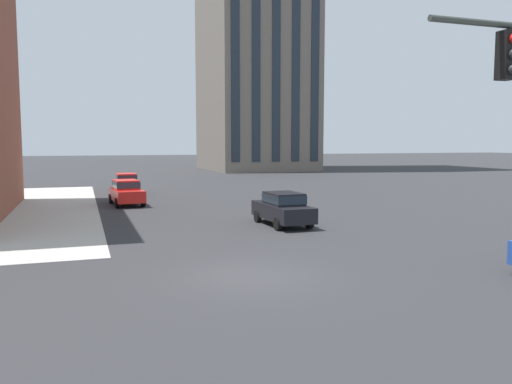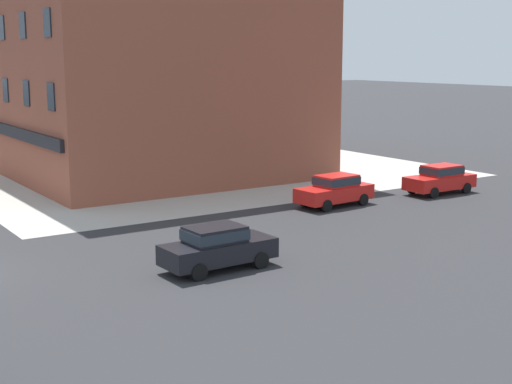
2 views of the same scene
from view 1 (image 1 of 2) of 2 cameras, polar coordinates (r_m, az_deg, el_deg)
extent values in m
plane|color=#2D2D30|center=(16.36, -0.70, -9.28)|extent=(320.00, 320.00, 0.00)
cube|color=black|center=(10.92, 26.01, 13.45)|extent=(0.28, 0.28, 0.90)
sphere|color=#282828|center=(10.77, 26.56, 12.04)|extent=(0.18, 0.18, 0.18)
cube|color=black|center=(26.01, 2.97, -2.18)|extent=(1.89, 4.45, 0.76)
cube|color=black|center=(25.79, 3.11, -0.72)|extent=(1.56, 2.15, 0.60)
cube|color=#232D38|center=(25.79, 3.11, -0.72)|extent=(1.59, 2.24, 0.40)
cylinder|color=black|center=(27.01, 0.18, -2.70)|extent=(0.24, 0.65, 0.64)
cylinder|color=black|center=(27.63, 3.43, -2.52)|extent=(0.24, 0.65, 0.64)
cylinder|color=black|center=(24.50, 2.43, -3.55)|extent=(0.24, 0.65, 0.64)
cylinder|color=black|center=(25.19, 5.95, -3.32)|extent=(0.24, 0.65, 0.64)
cube|color=red|center=(35.47, -14.17, -0.29)|extent=(2.12, 4.53, 0.76)
cube|color=red|center=(35.55, -14.24, 0.83)|extent=(1.67, 2.23, 0.60)
cube|color=#232D38|center=(35.55, -14.24, 0.83)|extent=(1.71, 2.32, 0.40)
cylinder|color=black|center=(34.32, -12.40, -1.07)|extent=(0.27, 0.66, 0.64)
cylinder|color=black|center=(34.04, -15.16, -1.19)|extent=(0.27, 0.66, 0.64)
cylinder|color=black|center=(36.99, -13.23, -0.62)|extent=(0.27, 0.66, 0.64)
cylinder|color=black|center=(36.72, -15.80, -0.73)|extent=(0.27, 0.66, 0.64)
cube|color=red|center=(42.91, -14.15, 0.69)|extent=(1.77, 4.40, 0.76)
cube|color=red|center=(43.01, -14.19, 1.61)|extent=(1.50, 2.11, 0.60)
cube|color=#232D38|center=(43.01, -14.19, 1.61)|extent=(1.53, 2.20, 0.40)
cylinder|color=black|center=(41.67, -12.84, 0.06)|extent=(0.22, 0.64, 0.64)
cylinder|color=black|center=(41.53, -15.14, -0.01)|extent=(0.22, 0.64, 0.64)
cylinder|color=black|center=(44.37, -13.21, 0.37)|extent=(0.22, 0.64, 0.64)
cylinder|color=black|center=(44.25, -15.36, 0.31)|extent=(0.22, 0.64, 0.64)
camera|label=2|loc=(34.48, 54.36, 9.56)|focal=51.46mm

